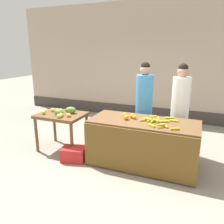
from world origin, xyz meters
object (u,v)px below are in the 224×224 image
(produce_sack, at_px, (107,130))
(vendor_woman_white_shirt, at_px, (180,110))
(produce_crate, at_px, (74,154))
(vendor_woman_blue_shirt, at_px, (144,107))

(produce_sack, bearing_deg, vendor_woman_white_shirt, -0.14)
(vendor_woman_white_shirt, height_order, produce_sack, vendor_woman_white_shirt)
(vendor_woman_white_shirt, relative_size, produce_sack, 3.16)
(produce_crate, relative_size, produce_sack, 0.77)
(produce_crate, bearing_deg, vendor_woman_white_shirt, 30.38)
(vendor_woman_blue_shirt, distance_m, vendor_woman_white_shirt, 0.71)
(vendor_woman_blue_shirt, height_order, vendor_woman_white_shirt, vendor_woman_blue_shirt)
(produce_crate, distance_m, produce_sack, 1.09)
(produce_crate, bearing_deg, vendor_woman_blue_shirt, 43.24)
(vendor_woman_white_shirt, relative_size, produce_crate, 4.11)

